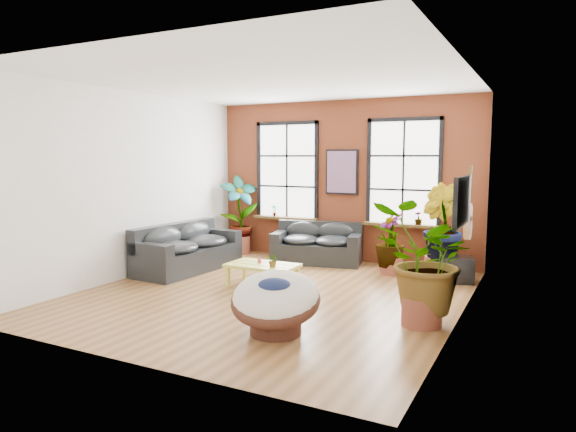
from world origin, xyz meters
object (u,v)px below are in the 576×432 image
sofa_back (318,244)px  sofa_left (186,249)px  papasan_chair (276,300)px  coffee_table (263,267)px

sofa_back → sofa_left: bearing=-148.9°
sofa_back → sofa_left: size_ratio=0.85×
sofa_left → papasan_chair: size_ratio=1.65×
sofa_left → coffee_table: size_ratio=1.94×
coffee_table → sofa_back: bearing=89.2°
sofa_back → coffee_table: sofa_back is taller
sofa_back → sofa_left: (-2.07, -1.90, 0.03)m
sofa_back → sofa_left: 2.81m
sofa_back → sofa_left: sofa_left is taller
sofa_back → coffee_table: bearing=-102.2°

